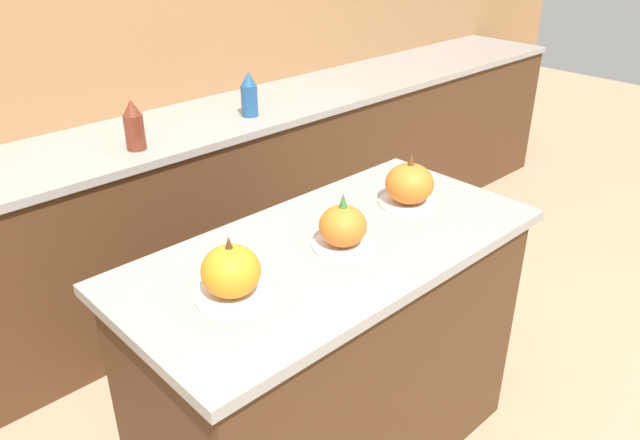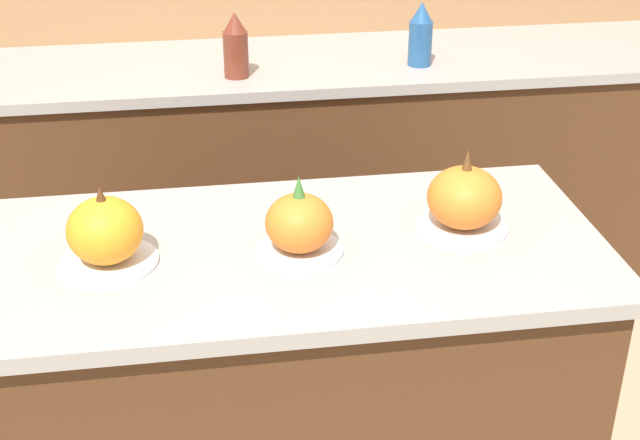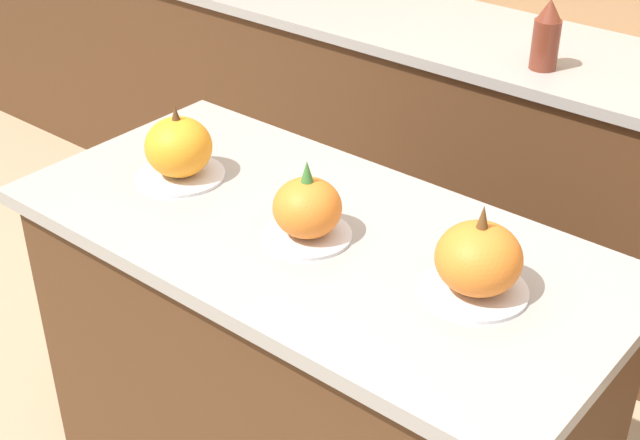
{
  "view_description": "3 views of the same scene",
  "coord_description": "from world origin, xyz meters",
  "px_view_note": "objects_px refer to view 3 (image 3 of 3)",
  "views": [
    {
      "loc": [
        -1.16,
        -1.16,
        1.82
      ],
      "look_at": [
        -0.07,
        -0.01,
        1.0
      ],
      "focal_mm": 35.0,
      "sensor_mm": 36.0,
      "label": 1
    },
    {
      "loc": [
        -0.19,
        -1.65,
        1.83
      ],
      "look_at": [
        0.05,
        -0.01,
        0.96
      ],
      "focal_mm": 50.0,
      "sensor_mm": 36.0,
      "label": 2
    },
    {
      "loc": [
        1.02,
        -1.22,
        1.88
      ],
      "look_at": [
        0.06,
        -0.05,
        0.96
      ],
      "focal_mm": 50.0,
      "sensor_mm": 36.0,
      "label": 3
    }
  ],
  "objects_px": {
    "pumpkin_cake_center": "(307,210)",
    "pumpkin_cake_right": "(478,261)",
    "pumpkin_cake_left": "(179,149)",
    "bottle_tall": "(546,36)"
  },
  "relations": [
    {
      "from": "pumpkin_cake_center",
      "to": "pumpkin_cake_right",
      "type": "distance_m",
      "value": 0.37
    },
    {
      "from": "pumpkin_cake_left",
      "to": "pumpkin_cake_center",
      "type": "bearing_deg",
      "value": -1.88
    },
    {
      "from": "pumpkin_cake_right",
      "to": "bottle_tall",
      "type": "height_order",
      "value": "bottle_tall"
    },
    {
      "from": "pumpkin_cake_center",
      "to": "bottle_tall",
      "type": "bearing_deg",
      "value": 92.72
    },
    {
      "from": "pumpkin_cake_center",
      "to": "bottle_tall",
      "type": "relative_size",
      "value": 0.89
    },
    {
      "from": "pumpkin_cake_left",
      "to": "pumpkin_cake_center",
      "type": "xyz_separation_m",
      "value": [
        0.4,
        -0.01,
        -0.01
      ]
    },
    {
      "from": "pumpkin_cake_left",
      "to": "pumpkin_cake_center",
      "type": "relative_size",
      "value": 1.1
    },
    {
      "from": "pumpkin_cake_left",
      "to": "pumpkin_cake_right",
      "type": "height_order",
      "value": "pumpkin_cake_right"
    },
    {
      "from": "pumpkin_cake_right",
      "to": "bottle_tall",
      "type": "relative_size",
      "value": 0.97
    },
    {
      "from": "pumpkin_cake_center",
      "to": "pumpkin_cake_right",
      "type": "relative_size",
      "value": 0.92
    }
  ]
}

